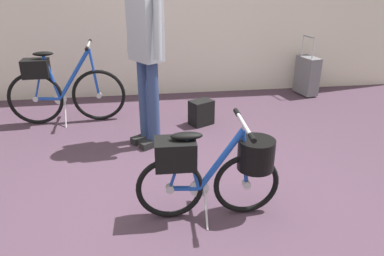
# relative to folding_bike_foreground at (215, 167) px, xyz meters

# --- Properties ---
(ground_plane) EXTENTS (7.33, 7.33, 0.00)m
(ground_plane) POSITION_rel_folding_bike_foreground_xyz_m (-0.16, 0.07, -0.40)
(ground_plane) COLOR #473342
(folding_bike_foreground) EXTENTS (1.03, 0.53, 0.74)m
(folding_bike_foreground) POSITION_rel_folding_bike_foreground_xyz_m (0.00, 0.00, 0.00)
(folding_bike_foreground) COLOR black
(folding_bike_foreground) RESTS_ON ground_plane
(display_bike_left) EXTENTS (1.31, 0.53, 0.92)m
(display_bike_left) POSITION_rel_folding_bike_foreground_xyz_m (-1.41, 1.99, 0.02)
(display_bike_left) COLOR black
(display_bike_left) RESTS_ON ground_plane
(visitor_near_wall) EXTENTS (0.38, 0.45, 1.79)m
(visitor_near_wall) POSITION_rel_folding_bike_foreground_xyz_m (-0.42, 1.28, 0.64)
(visitor_near_wall) COLOR navy
(visitor_near_wall) RESTS_ON ground_plane
(rolling_suitcase) EXTENTS (0.25, 0.39, 0.83)m
(rolling_suitcase) POSITION_rel_folding_bike_foreground_xyz_m (1.83, 2.59, -0.11)
(rolling_suitcase) COLOR slate
(rolling_suitcase) RESTS_ON ground_plane
(backpack_on_floor) EXTENTS (0.31, 0.29, 0.29)m
(backpack_on_floor) POSITION_rel_folding_bike_foreground_xyz_m (0.18, 1.71, -0.26)
(backpack_on_floor) COLOR black
(backpack_on_floor) RESTS_ON ground_plane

